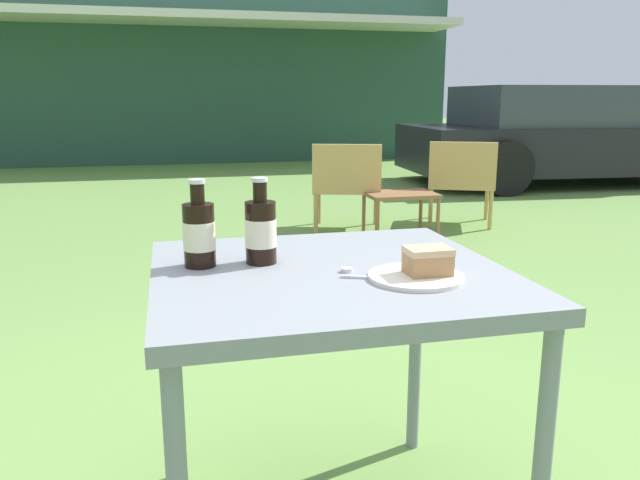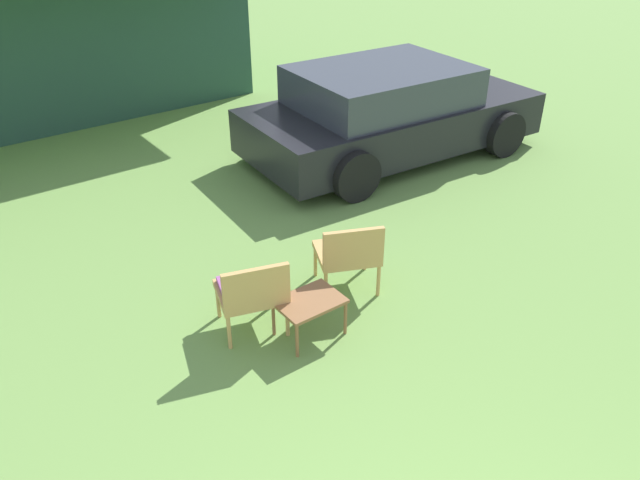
{
  "view_description": "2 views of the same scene",
  "coord_description": "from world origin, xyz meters",
  "px_view_note": "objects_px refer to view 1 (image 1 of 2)",
  "views": [
    {
      "loc": [
        -0.37,
        -1.41,
        1.15
      ],
      "look_at": [
        0.0,
        0.1,
        0.79
      ],
      "focal_mm": 35.0,
      "sensor_mm": 36.0,
      "label": 1
    },
    {
      "loc": [
        -1.03,
        -0.16,
        3.59
      ],
      "look_at": [
        1.64,
        3.46,
        0.9
      ],
      "focal_mm": 35.0,
      "sensor_mm": 36.0,
      "label": 2
    }
  ],
  "objects_px": {
    "wicker_chair_cushioned": "(347,181)",
    "cola_bottle_far": "(199,233)",
    "garden_side_table": "(401,198)",
    "parked_car": "(561,136)",
    "cake_on_plate": "(422,269)",
    "patio_table": "(330,298)",
    "wicker_chair_plain": "(461,178)",
    "cola_bottle_near": "(261,230)"
  },
  "relations": [
    {
      "from": "garden_side_table",
      "to": "patio_table",
      "type": "distance_m",
      "value": 3.73
    },
    {
      "from": "cake_on_plate",
      "to": "parked_car",
      "type": "bearing_deg",
      "value": 53.41
    },
    {
      "from": "wicker_chair_cushioned",
      "to": "cake_on_plate",
      "type": "xyz_separation_m",
      "value": [
        -0.94,
        -3.88,
        0.33
      ]
    },
    {
      "from": "cake_on_plate",
      "to": "cola_bottle_far",
      "type": "bearing_deg",
      "value": 155.03
    },
    {
      "from": "garden_side_table",
      "to": "cola_bottle_far",
      "type": "bearing_deg",
      "value": -118.49
    },
    {
      "from": "wicker_chair_plain",
      "to": "garden_side_table",
      "type": "xyz_separation_m",
      "value": [
        -0.7,
        -0.33,
        -0.11
      ]
    },
    {
      "from": "parked_car",
      "to": "wicker_chair_cushioned",
      "type": "bearing_deg",
      "value": -143.73
    },
    {
      "from": "wicker_chair_cushioned",
      "to": "garden_side_table",
      "type": "distance_m",
      "value": 0.51
    },
    {
      "from": "wicker_chair_cushioned",
      "to": "patio_table",
      "type": "relative_size",
      "value": 0.91
    },
    {
      "from": "wicker_chair_plain",
      "to": "cola_bottle_near",
      "type": "bearing_deg",
      "value": 81.2
    },
    {
      "from": "wicker_chair_plain",
      "to": "cola_bottle_near",
      "type": "xyz_separation_m",
      "value": [
        -2.34,
        -3.64,
        0.39
      ]
    },
    {
      "from": "patio_table",
      "to": "wicker_chair_cushioned",
      "type": "bearing_deg",
      "value": 73.31
    },
    {
      "from": "parked_car",
      "to": "cola_bottle_far",
      "type": "relative_size",
      "value": 20.03
    },
    {
      "from": "wicker_chair_cushioned",
      "to": "patio_table",
      "type": "bearing_deg",
      "value": 90.31
    },
    {
      "from": "patio_table",
      "to": "cake_on_plate",
      "type": "relative_size",
      "value": 3.83
    },
    {
      "from": "wicker_chair_cushioned",
      "to": "cola_bottle_far",
      "type": "distance_m",
      "value": 3.94
    },
    {
      "from": "wicker_chair_plain",
      "to": "cake_on_plate",
      "type": "distance_m",
      "value": 4.36
    },
    {
      "from": "wicker_chair_cushioned",
      "to": "cake_on_plate",
      "type": "distance_m",
      "value": 4.0
    },
    {
      "from": "cake_on_plate",
      "to": "cola_bottle_far",
      "type": "height_order",
      "value": "cola_bottle_far"
    },
    {
      "from": "patio_table",
      "to": "garden_side_table",
      "type": "bearing_deg",
      "value": 66.38
    },
    {
      "from": "garden_side_table",
      "to": "cake_on_plate",
      "type": "relative_size",
      "value": 2.58
    },
    {
      "from": "wicker_chair_cushioned",
      "to": "cake_on_plate",
      "type": "height_order",
      "value": "cake_on_plate"
    },
    {
      "from": "patio_table",
      "to": "wicker_chair_plain",
      "type": "bearing_deg",
      "value": 59.59
    },
    {
      "from": "parked_car",
      "to": "cake_on_plate",
      "type": "relative_size",
      "value": 19.57
    },
    {
      "from": "cola_bottle_near",
      "to": "wicker_chair_cushioned",
      "type": "bearing_deg",
      "value": 70.73
    },
    {
      "from": "parked_car",
      "to": "patio_table",
      "type": "distance_m",
      "value": 7.74
    },
    {
      "from": "garden_side_table",
      "to": "cake_on_plate",
      "type": "xyz_separation_m",
      "value": [
        -1.3,
        -3.53,
        0.44
      ]
    },
    {
      "from": "garden_side_table",
      "to": "cake_on_plate",
      "type": "distance_m",
      "value": 3.79
    },
    {
      "from": "garden_side_table",
      "to": "patio_table",
      "type": "xyz_separation_m",
      "value": [
        -1.49,
        -3.4,
        0.34
      ]
    },
    {
      "from": "wicker_chair_cushioned",
      "to": "cake_on_plate",
      "type": "bearing_deg",
      "value": 93.39
    },
    {
      "from": "parked_car",
      "to": "cola_bottle_near",
      "type": "bearing_deg",
      "value": -125.69
    },
    {
      "from": "wicker_chair_cushioned",
      "to": "wicker_chair_plain",
      "type": "relative_size",
      "value": 1.0
    },
    {
      "from": "wicker_chair_cushioned",
      "to": "cake_on_plate",
      "type": "relative_size",
      "value": 3.47
    },
    {
      "from": "parked_car",
      "to": "garden_side_table",
      "type": "distance_m",
      "value": 4.26
    },
    {
      "from": "garden_side_table",
      "to": "cola_bottle_far",
      "type": "distance_m",
      "value": 3.79
    },
    {
      "from": "wicker_chair_plain",
      "to": "patio_table",
      "type": "height_order",
      "value": "wicker_chair_plain"
    },
    {
      "from": "wicker_chair_cushioned",
      "to": "wicker_chair_plain",
      "type": "bearing_deg",
      "value": -163.96
    },
    {
      "from": "patio_table",
      "to": "cola_bottle_near",
      "type": "bearing_deg",
      "value": 147.49
    },
    {
      "from": "wicker_chair_plain",
      "to": "wicker_chair_cushioned",
      "type": "bearing_deg",
      "value": 23.05
    },
    {
      "from": "cake_on_plate",
      "to": "cola_bottle_far",
      "type": "xyz_separation_m",
      "value": [
        -0.49,
        0.23,
        0.06
      ]
    },
    {
      "from": "parked_car",
      "to": "cake_on_plate",
      "type": "distance_m",
      "value": 7.73
    },
    {
      "from": "parked_car",
      "to": "wicker_chair_cushioned",
      "type": "xyz_separation_m",
      "value": [
        -3.67,
        -2.32,
        -0.19
      ]
    }
  ]
}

